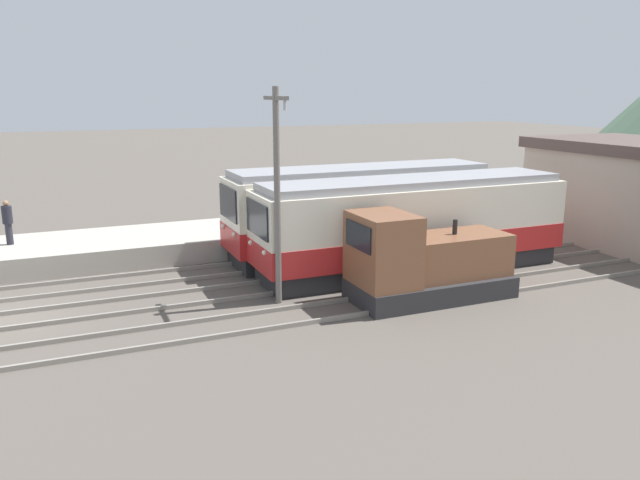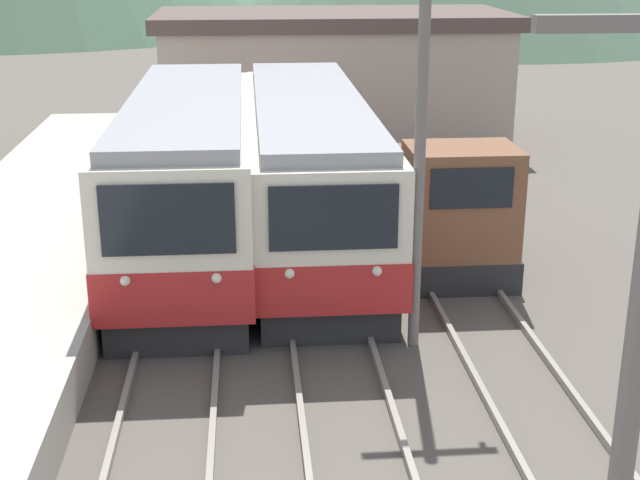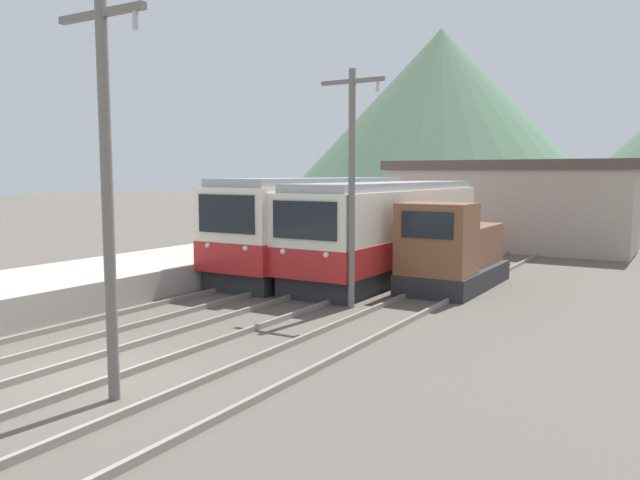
# 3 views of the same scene
# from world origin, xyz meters

# --- Properties ---
(ground_plane) EXTENTS (200.00, 200.00, 0.00)m
(ground_plane) POSITION_xyz_m (0.00, 0.00, 0.00)
(ground_plane) COLOR #564F47
(platform_left) EXTENTS (4.50, 54.00, 0.89)m
(platform_left) POSITION_xyz_m (-6.25, 0.00, 0.45)
(platform_left) COLOR #ADA599
(platform_left) RESTS_ON ground
(track_left) EXTENTS (1.54, 60.00, 0.14)m
(track_left) POSITION_xyz_m (-2.60, 0.00, 0.07)
(track_left) COLOR gray
(track_left) RESTS_ON ground
(track_center) EXTENTS (1.54, 60.00, 0.14)m
(track_center) POSITION_xyz_m (0.20, 0.00, 0.07)
(track_center) COLOR gray
(track_center) RESTS_ON ground
(commuter_train_left) EXTENTS (2.84, 11.34, 3.76)m
(commuter_train_left) POSITION_xyz_m (-2.60, 13.31, 1.74)
(commuter_train_left) COLOR #28282B
(commuter_train_left) RESTS_ON ground
(commuter_train_center) EXTENTS (2.84, 12.37, 3.60)m
(commuter_train_center) POSITION_xyz_m (0.20, 14.08, 1.68)
(commuter_train_center) COLOR #28282B
(commuter_train_center) RESTS_ON ground
(shunting_locomotive) EXTENTS (2.40, 5.47, 3.00)m
(shunting_locomotive) POSITION_xyz_m (3.20, 12.69, 1.21)
(shunting_locomotive) COLOR #28282B
(shunting_locomotive) RESTS_ON ground
(catenary_mast_mid) EXTENTS (2.00, 0.20, 6.89)m
(catenary_mast_mid) POSITION_xyz_m (1.71, 8.16, 3.76)
(catenary_mast_mid) COLOR slate
(catenary_mast_mid) RESTS_ON ground
(person_on_platform) EXTENTS (0.38, 0.38, 1.75)m
(person_on_platform) POSITION_xyz_m (-6.58, -0.05, 1.85)
(person_on_platform) COLOR #282833
(person_on_platform) RESTS_ON platform_left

